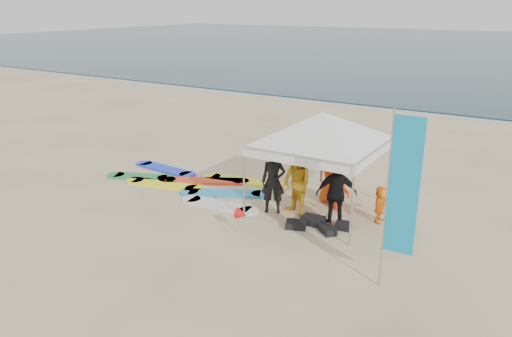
{
  "coord_description": "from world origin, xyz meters",
  "views": [
    {
      "loc": [
        6.56,
        -8.06,
        5.38
      ],
      "look_at": [
        -0.03,
        2.6,
        1.2
      ],
      "focal_mm": 35.0,
      "sensor_mm": 36.0,
      "label": 1
    }
  ],
  "objects_px": {
    "person_black_a": "(273,181)",
    "person_yellow": "(296,184)",
    "person_orange_b": "(331,175)",
    "marker_pennant": "(242,214)",
    "canopy_tent": "(323,113)",
    "feather_flag": "(402,189)",
    "person_orange_a": "(339,182)",
    "person_black_b": "(336,194)",
    "person_seated": "(380,204)",
    "surfboard_spread": "(195,184)"
  },
  "relations": [
    {
      "from": "feather_flag",
      "to": "surfboard_spread",
      "type": "bearing_deg",
      "value": 159.36
    },
    {
      "from": "person_black_b",
      "to": "surfboard_spread",
      "type": "bearing_deg",
      "value": -32.59
    },
    {
      "from": "person_orange_a",
      "to": "person_seated",
      "type": "height_order",
      "value": "person_orange_a"
    },
    {
      "from": "person_black_a",
      "to": "person_yellow",
      "type": "xyz_separation_m",
      "value": [
        0.6,
        0.17,
        -0.0
      ]
    },
    {
      "from": "person_black_a",
      "to": "feather_flag",
      "type": "relative_size",
      "value": 0.49
    },
    {
      "from": "person_black_b",
      "to": "person_seated",
      "type": "relative_size",
      "value": 1.79
    },
    {
      "from": "person_yellow",
      "to": "person_black_b",
      "type": "relative_size",
      "value": 1.01
    },
    {
      "from": "person_black_b",
      "to": "feather_flag",
      "type": "relative_size",
      "value": 0.48
    },
    {
      "from": "person_black_a",
      "to": "canopy_tent",
      "type": "relative_size",
      "value": 0.42
    },
    {
      "from": "person_seated",
      "to": "surfboard_spread",
      "type": "height_order",
      "value": "person_seated"
    },
    {
      "from": "person_yellow",
      "to": "person_orange_a",
      "type": "bearing_deg",
      "value": 74.15
    },
    {
      "from": "person_seated",
      "to": "surfboard_spread",
      "type": "relative_size",
      "value": 0.18
    },
    {
      "from": "person_seated",
      "to": "canopy_tent",
      "type": "relative_size",
      "value": 0.23
    },
    {
      "from": "surfboard_spread",
      "to": "canopy_tent",
      "type": "bearing_deg",
      "value": 1.91
    },
    {
      "from": "surfboard_spread",
      "to": "person_black_a",
      "type": "bearing_deg",
      "value": -10.16
    },
    {
      "from": "person_black_b",
      "to": "person_orange_b",
      "type": "height_order",
      "value": "person_black_b"
    },
    {
      "from": "person_black_a",
      "to": "person_seated",
      "type": "height_order",
      "value": "person_black_a"
    },
    {
      "from": "person_orange_a",
      "to": "person_seated",
      "type": "xyz_separation_m",
      "value": [
        1.25,
        -0.21,
        -0.31
      ]
    },
    {
      "from": "person_black_b",
      "to": "person_orange_a",
      "type": "bearing_deg",
      "value": -97.04
    },
    {
      "from": "marker_pennant",
      "to": "person_orange_b",
      "type": "bearing_deg",
      "value": 70.89
    },
    {
      "from": "person_seated",
      "to": "marker_pennant",
      "type": "distance_m",
      "value": 3.59
    },
    {
      "from": "person_orange_b",
      "to": "surfboard_spread",
      "type": "xyz_separation_m",
      "value": [
        -4.14,
        -0.88,
        -0.78
      ]
    },
    {
      "from": "person_black_a",
      "to": "surfboard_spread",
      "type": "bearing_deg",
      "value": 144.19
    },
    {
      "from": "person_orange_b",
      "to": "person_yellow",
      "type": "bearing_deg",
      "value": 77.49
    },
    {
      "from": "person_seated",
      "to": "person_black_b",
      "type": "bearing_deg",
      "value": 133.9
    },
    {
      "from": "person_yellow",
      "to": "person_orange_b",
      "type": "bearing_deg",
      "value": 96.07
    },
    {
      "from": "feather_flag",
      "to": "surfboard_spread",
      "type": "height_order",
      "value": "feather_flag"
    },
    {
      "from": "person_orange_a",
      "to": "canopy_tent",
      "type": "xyz_separation_m",
      "value": [
        -0.37,
        -0.4,
        1.93
      ]
    },
    {
      "from": "canopy_tent",
      "to": "feather_flag",
      "type": "distance_m",
      "value": 4.06
    },
    {
      "from": "person_orange_a",
      "to": "person_orange_b",
      "type": "xyz_separation_m",
      "value": [
        -0.37,
        0.33,
        0.03
      ]
    },
    {
      "from": "person_yellow",
      "to": "marker_pennant",
      "type": "xyz_separation_m",
      "value": [
        -0.6,
        -1.7,
        -0.38
      ]
    },
    {
      "from": "marker_pennant",
      "to": "person_yellow",
      "type": "bearing_deg",
      "value": 70.56
    },
    {
      "from": "person_black_b",
      "to": "surfboard_spread",
      "type": "xyz_separation_m",
      "value": [
        -4.88,
        0.49,
        -0.83
      ]
    },
    {
      "from": "person_orange_b",
      "to": "marker_pennant",
      "type": "bearing_deg",
      "value": 77.04
    },
    {
      "from": "person_seated",
      "to": "marker_pennant",
      "type": "xyz_separation_m",
      "value": [
        -2.65,
        -2.42,
        0.01
      ]
    },
    {
      "from": "marker_pennant",
      "to": "surfboard_spread",
      "type": "distance_m",
      "value": 3.78
    },
    {
      "from": "feather_flag",
      "to": "person_yellow",
      "type": "bearing_deg",
      "value": 145.77
    },
    {
      "from": "person_orange_a",
      "to": "person_black_a",
      "type": "bearing_deg",
      "value": 76.84
    },
    {
      "from": "person_yellow",
      "to": "person_orange_b",
      "type": "relative_size",
      "value": 1.07
    },
    {
      "from": "person_black_a",
      "to": "person_yellow",
      "type": "height_order",
      "value": "person_black_a"
    },
    {
      "from": "person_black_a",
      "to": "person_orange_b",
      "type": "relative_size",
      "value": 1.07
    },
    {
      "from": "person_yellow",
      "to": "canopy_tent",
      "type": "relative_size",
      "value": 0.42
    },
    {
      "from": "feather_flag",
      "to": "surfboard_spread",
      "type": "distance_m",
      "value": 7.79
    },
    {
      "from": "person_yellow",
      "to": "person_black_b",
      "type": "height_order",
      "value": "person_yellow"
    },
    {
      "from": "feather_flag",
      "to": "surfboard_spread",
      "type": "xyz_separation_m",
      "value": [
        -7.02,
        2.65,
        -2.08
      ]
    },
    {
      "from": "person_yellow",
      "to": "surfboard_spread",
      "type": "distance_m",
      "value": 3.82
    },
    {
      "from": "person_black_b",
      "to": "marker_pennant",
      "type": "distance_m",
      "value": 2.42
    },
    {
      "from": "canopy_tent",
      "to": "person_black_a",
      "type": "bearing_deg",
      "value": -146.08
    },
    {
      "from": "person_orange_b",
      "to": "feather_flag",
      "type": "xyz_separation_m",
      "value": [
        2.89,
        -3.52,
        1.3
      ]
    },
    {
      "from": "person_seated",
      "to": "feather_flag",
      "type": "bearing_deg",
      "value": -156.16
    }
  ]
}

